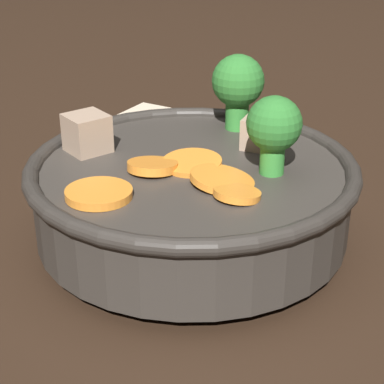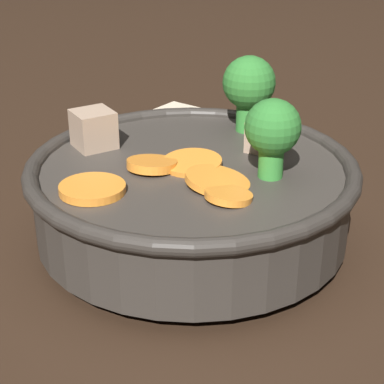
# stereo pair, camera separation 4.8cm
# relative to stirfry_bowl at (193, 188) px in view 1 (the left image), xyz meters

# --- Properties ---
(ground_plane) EXTENTS (3.00, 3.00, 0.00)m
(ground_plane) POSITION_rel_stirfry_bowl_xyz_m (0.00, -0.00, -0.04)
(ground_plane) COLOR black
(stirfry_bowl) EXTENTS (0.25, 0.25, 0.13)m
(stirfry_bowl) POSITION_rel_stirfry_bowl_xyz_m (0.00, 0.00, 0.00)
(stirfry_bowl) COLOR #38332D
(stirfry_bowl) RESTS_ON ground_plane
(napkin) EXTENTS (0.12, 0.09, 0.00)m
(napkin) POSITION_rel_stirfry_bowl_xyz_m (-0.18, -0.21, -0.04)
(napkin) COLOR beige
(napkin) RESTS_ON ground_plane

